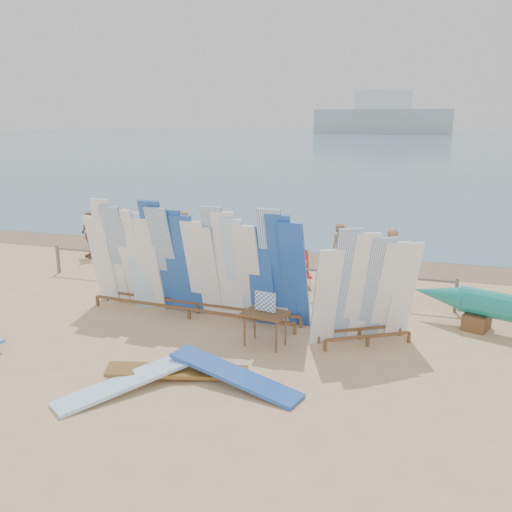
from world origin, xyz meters
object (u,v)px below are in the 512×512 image
(side_surfboard_rack, at_px, (366,291))
(flat_board_c, at_px, (179,377))
(beachgoer_4, at_px, (263,251))
(beachgoer_2, at_px, (182,239))
(flat_board_b, at_px, (128,389))
(beachgoer_extra_1, at_px, (90,235))
(stroller, at_px, (299,274))
(beachgoer_6, at_px, (291,254))
(beach_chair_left, at_px, (293,278))
(beachgoer_3, at_px, (228,245))
(flat_board_d, at_px, (235,384))
(beachgoer_7, at_px, (340,250))
(beach_chair_right, at_px, (300,277))
(beachgoer_0, at_px, (126,236))
(beachgoer_8, at_px, (393,257))
(main_surfboard_rack, at_px, (192,266))
(vendor_table, at_px, (265,328))

(side_surfboard_rack, relative_size, flat_board_c, 0.99)
(beachgoer_4, bearing_deg, beachgoer_2, 26.15)
(flat_board_b, relative_size, beachgoer_extra_1, 1.65)
(stroller, distance_m, beachgoer_6, 0.66)
(beach_chair_left, height_order, beachgoer_3, beachgoer_3)
(flat_board_d, xyz_separation_m, beachgoer_7, (0.66, 7.84, 0.83))
(beach_chair_right, distance_m, beachgoer_0, 6.40)
(flat_board_c, height_order, beachgoer_8, beachgoer_8)
(beach_chair_left, xyz_separation_m, stroller, (0.21, -0.12, 0.17))
(beachgoer_0, height_order, beachgoer_7, beachgoer_0)
(side_surfboard_rack, relative_size, beachgoer_2, 1.42)
(beach_chair_right, bearing_deg, beachgoer_4, 122.90)
(beach_chair_left, xyz_separation_m, beachgoer_7, (1.11, 1.57, 0.58))
(side_surfboard_rack, relative_size, stroller, 2.48)
(beach_chair_right, distance_m, beachgoer_2, 4.45)
(beach_chair_left, height_order, beachgoer_6, beachgoer_6)
(beachgoer_4, distance_m, beachgoer_7, 2.41)
(beachgoer_extra_1, bearing_deg, main_surfboard_rack, -10.60)
(beachgoer_6, relative_size, beachgoer_3, 1.21)
(flat_board_b, xyz_separation_m, beachgoer_7, (2.46, 8.60, 0.83))
(beachgoer_8, bearing_deg, flat_board_b, -155.12)
(beach_chair_right, distance_m, beachgoer_7, 1.86)
(flat_board_c, bearing_deg, beachgoer_extra_1, 22.00)
(beachgoer_2, relative_size, beachgoer_0, 1.00)
(beachgoer_2, distance_m, beachgoer_extra_1, 3.65)
(beach_chair_right, xyz_separation_m, beachgoer_2, (-4.27, 1.05, 0.66))
(side_surfboard_rack, bearing_deg, main_surfboard_rack, 144.10)
(beachgoer_2, bearing_deg, beachgoer_7, 101.81)
(beachgoer_2, distance_m, beachgoer_8, 6.83)
(flat_board_b, bearing_deg, beachgoer_3, 131.64)
(beachgoer_2, distance_m, beachgoer_3, 1.59)
(beachgoer_6, relative_size, beachgoer_7, 1.13)
(vendor_table, height_order, beachgoer_0, beachgoer_0)
(flat_board_b, height_order, beachgoer_2, beachgoer_2)
(beachgoer_4, bearing_deg, beachgoer_3, 14.70)
(beach_chair_right, xyz_separation_m, beachgoer_7, (0.92, 1.52, 0.56))
(beachgoer_7, bearing_deg, flat_board_c, -139.05)
(beachgoer_6, xyz_separation_m, beachgoer_4, (-1.10, 0.76, -0.17))
(beachgoer_0, height_order, beachgoer_8, beachgoer_0)
(beach_chair_right, height_order, beachgoer_2, beachgoer_2)
(flat_board_b, height_order, beachgoer_6, beachgoer_6)
(beachgoer_6, xyz_separation_m, beachgoer_extra_1, (-7.63, 1.02, -0.13))
(beachgoer_6, bearing_deg, vendor_table, 60.53)
(stroller, distance_m, beachgoer_extra_1, 8.05)
(flat_board_c, bearing_deg, beachgoer_6, -26.38)
(beachgoer_3, bearing_deg, beachgoer_4, -145.34)
(flat_board_c, relative_size, beachgoer_6, 1.43)
(main_surfboard_rack, distance_m, flat_board_c, 3.54)
(beachgoer_3, bearing_deg, flat_board_d, 161.50)
(flat_board_c, xyz_separation_m, flat_board_d, (1.13, 0.04, 0.00))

